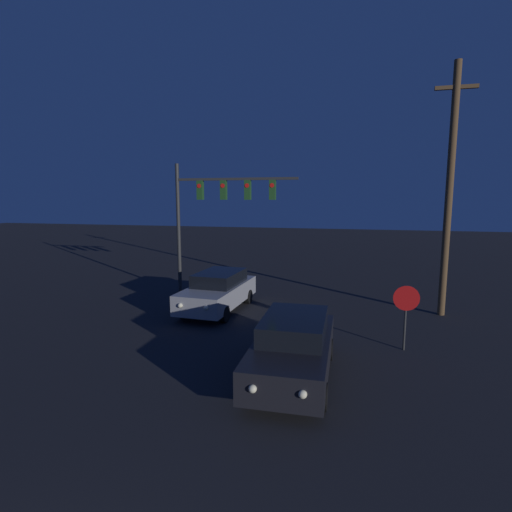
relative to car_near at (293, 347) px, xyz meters
name	(u,v)px	position (x,y,z in m)	size (l,w,h in m)	color
car_near	(293,347)	(0.00, 0.00, 0.00)	(2.01, 4.78, 1.62)	black
car_far	(218,291)	(-4.03, 5.57, 0.00)	(2.16, 4.83, 1.62)	#99999E
traffic_signal_mast	(215,203)	(-5.07, 8.17, 3.63)	(5.98, 0.30, 6.33)	#2D2D2D
stop_sign	(406,305)	(3.08, 2.72, 0.60)	(0.78, 0.07, 2.05)	#2D2D2D
utility_pole	(449,189)	(4.98, 7.10, 4.21)	(1.52, 0.28, 9.80)	brown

